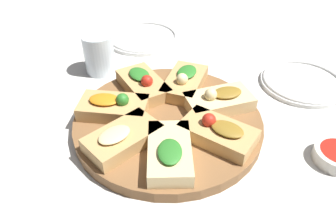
# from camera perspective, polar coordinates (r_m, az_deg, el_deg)

# --- Properties ---
(ground_plane) EXTENTS (3.00, 3.00, 0.00)m
(ground_plane) POSITION_cam_1_polar(r_m,az_deg,el_deg) (0.71, 0.00, -2.48)
(ground_plane) COLOR silver
(serving_board) EXTENTS (0.40, 0.40, 0.02)m
(serving_board) POSITION_cam_1_polar(r_m,az_deg,el_deg) (0.70, 0.00, -1.73)
(serving_board) COLOR brown
(serving_board) RESTS_ON ground_plane
(focaccia_slice_0) EXTENTS (0.12, 0.16, 0.05)m
(focaccia_slice_0) POSITION_cam_1_polar(r_m,az_deg,el_deg) (0.72, 8.88, 2.00)
(focaccia_slice_0) COLOR #E5C689
(focaccia_slice_0) RESTS_ON serving_board
(focaccia_slice_1) EXTENTS (0.14, 0.16, 0.05)m
(focaccia_slice_1) POSITION_cam_1_polar(r_m,az_deg,el_deg) (0.77, 2.90, 5.27)
(focaccia_slice_1) COLOR tan
(focaccia_slice_1) RESTS_ON serving_board
(focaccia_slice_2) EXTENTS (0.15, 0.10, 0.05)m
(focaccia_slice_2) POSITION_cam_1_polar(r_m,az_deg,el_deg) (0.76, -4.36, 4.90)
(focaccia_slice_2) COLOR tan
(focaccia_slice_2) RESTS_ON serving_board
(focaccia_slice_3) EXTENTS (0.16, 0.15, 0.05)m
(focaccia_slice_3) POSITION_cam_1_polar(r_m,az_deg,el_deg) (0.70, -9.50, 0.93)
(focaccia_slice_3) COLOR tan
(focaccia_slice_3) RESTS_ON serving_board
(focaccia_slice_4) EXTENTS (0.09, 0.15, 0.04)m
(focaccia_slice_4) POSITION_cam_1_polar(r_m,az_deg,el_deg) (0.62, -7.94, -4.49)
(focaccia_slice_4) COLOR tan
(focaccia_slice_4) RESTS_ON serving_board
(focaccia_slice_5) EXTENTS (0.16, 0.15, 0.04)m
(focaccia_slice_5) POSITION_cam_1_polar(r_m,az_deg,el_deg) (0.59, 0.28, -6.99)
(focaccia_slice_5) COLOR #E5C689
(focaccia_slice_5) RESTS_ON serving_board
(focaccia_slice_6) EXTENTS (0.16, 0.12, 0.05)m
(focaccia_slice_6) POSITION_cam_1_polar(r_m,az_deg,el_deg) (0.64, 8.71, -3.51)
(focaccia_slice_6) COLOR tan
(focaccia_slice_6) RESTS_ON serving_board
(plate_left) EXTENTS (0.22, 0.22, 0.02)m
(plate_left) POSITION_cam_1_polar(r_m,az_deg,el_deg) (1.05, -4.38, 12.82)
(plate_left) COLOR white
(plate_left) RESTS_ON ground_plane
(plate_right) EXTENTS (0.21, 0.21, 0.02)m
(plate_right) POSITION_cam_1_polar(r_m,az_deg,el_deg) (0.90, 22.37, 4.87)
(plate_right) COLOR white
(plate_right) RESTS_ON ground_plane
(water_glass) EXTENTS (0.08, 0.08, 0.10)m
(water_glass) POSITION_cam_1_polar(r_m,az_deg,el_deg) (0.88, -12.03, 9.83)
(water_glass) COLOR silver
(water_glass) RESTS_ON ground_plane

